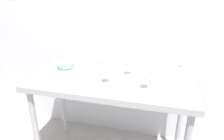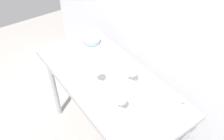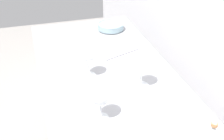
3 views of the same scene
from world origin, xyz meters
name	(u,v)px [view 2 (image 2 of 3)]	position (x,y,z in m)	size (l,w,h in m)	color
ground_plane	(109,140)	(0.00, 0.00, 0.00)	(6.00, 6.00, 0.00)	#9C9791
back_wall	(159,16)	(0.00, 0.49, 1.30)	(3.80, 0.04, 2.60)	silver
steel_counter	(108,87)	(0.00, -0.01, 0.79)	(1.40, 0.65, 0.90)	#A8A8AD
wine_glass_far_right	(132,72)	(0.15, 0.11, 1.01)	(0.09, 0.09, 0.16)	white
wine_glass_near_center	(97,71)	(0.00, -0.10, 1.02)	(0.08, 0.08, 0.17)	white
wine_glass_near_right	(121,100)	(0.32, -0.12, 1.01)	(0.08, 0.08, 0.15)	white
open_notebook	(110,62)	(-0.15, 0.12, 0.90)	(0.36, 0.31, 0.01)	white
tasting_sheet_upper	(79,59)	(-0.35, -0.08, 0.90)	(0.19, 0.23, 0.00)	white
tasting_sheet_lower	(150,96)	(0.34, 0.14, 0.90)	(0.15, 0.27, 0.00)	white
tasting_bowl	(92,40)	(-0.51, 0.16, 0.93)	(0.17, 0.17, 0.05)	#4C4C4C
decanter_funnel	(182,107)	(0.57, 0.21, 0.95)	(0.12, 0.12, 0.14)	silver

